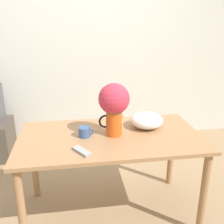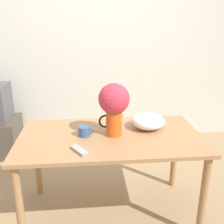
{
  "view_description": "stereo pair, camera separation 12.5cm",
  "coord_description": "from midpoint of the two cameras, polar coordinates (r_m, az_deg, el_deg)",
  "views": [
    {
      "loc": [
        -0.27,
        -2.02,
        1.68
      ],
      "look_at": [
        0.04,
        -0.05,
        0.97
      ],
      "focal_mm": 42.0,
      "sensor_mm": 36.0,
      "label": 1
    },
    {
      "loc": [
        -0.14,
        -2.04,
        1.68
      ],
      "look_at": [
        0.04,
        -0.05,
        0.97
      ],
      "focal_mm": 42.0,
      "sensor_mm": 36.0,
      "label": 2
    }
  ],
  "objects": [
    {
      "name": "white_bowl",
      "position": [
        2.32,
        6.03,
        -1.82
      ],
      "size": [
        0.29,
        0.29,
        0.13
      ],
      "color": "white",
      "rests_on": "table"
    },
    {
      "name": "coffee_mug",
      "position": [
        2.16,
        -7.65,
        -4.33
      ],
      "size": [
        0.13,
        0.09,
        0.08
      ],
      "color": "#385689",
      "rests_on": "table"
    },
    {
      "name": "flower_vase",
      "position": [
        2.09,
        -1.28,
        1.78
      ],
      "size": [
        0.25,
        0.25,
        0.44
      ],
      "color": "#E05619",
      "rests_on": "table"
    },
    {
      "name": "table",
      "position": [
        2.22,
        -1.99,
        -7.5
      ],
      "size": [
        1.51,
        0.83,
        0.77
      ],
      "color": "#A3754C",
      "rests_on": "ground_plane"
    },
    {
      "name": "ground_plane",
      "position": [
        2.64,
        -2.53,
        -19.96
      ],
      "size": [
        12.0,
        12.0,
        0.0
      ],
      "primitive_type": "plane",
      "color": "#9E7F5B"
    },
    {
      "name": "remote_control",
      "position": [
        1.93,
        -8.48,
        -8.47
      ],
      "size": [
        0.14,
        0.17,
        0.02
      ],
      "color": "#999999",
      "rests_on": "table"
    },
    {
      "name": "wall_back",
      "position": [
        3.68,
        -5.75,
        13.5
      ],
      "size": [
        8.0,
        0.05,
        2.6
      ],
      "color": "silver",
      "rests_on": "ground_plane"
    }
  ]
}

